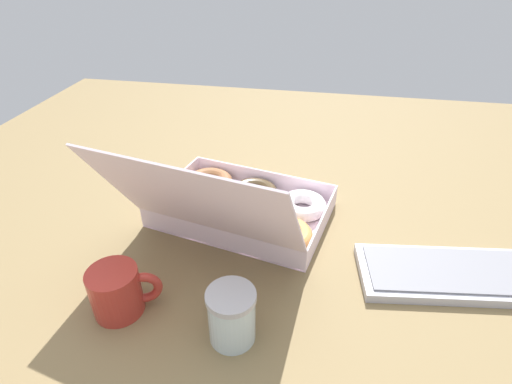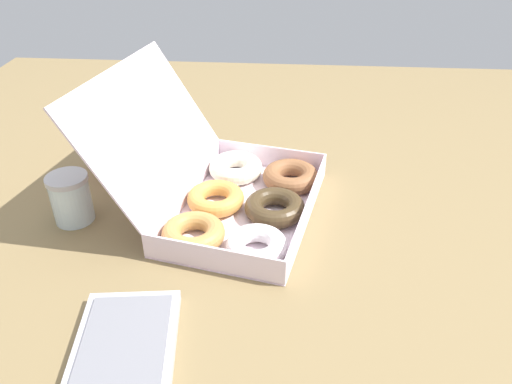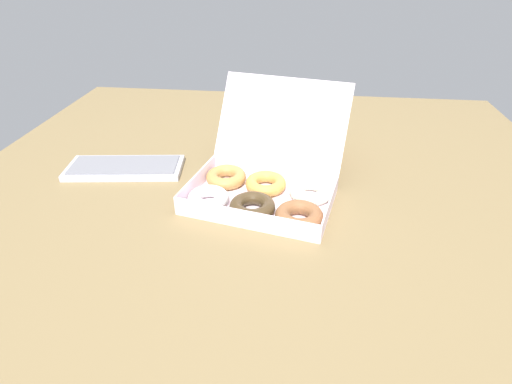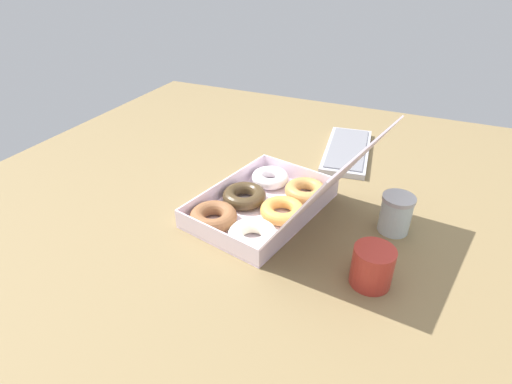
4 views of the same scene
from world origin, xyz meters
TOP-DOWN VIEW (x-y plane):
  - ground_plane at (0.00, 0.00)cm, footprint 180.00×180.00cm
  - donut_box at (0.08, -0.55)cm, footprint 44.48×46.38cm
  - keyboard at (-43.38, 10.30)cm, footprint 35.61×18.00cm
  - coffee_mug at (13.81, 28.19)cm, footprint 11.60×8.38cm
  - glass_jar at (-6.05, 30.16)cm, footprint 7.70×7.70cm

SIDE VIEW (x-z plane):
  - ground_plane at x=0.00cm, z-range -2.00..0.00cm
  - keyboard at x=-43.38cm, z-range -0.04..2.16cm
  - donut_box at x=0.08cm, z-range -9.82..16.54cm
  - coffee_mug at x=13.81cm, z-range 0.11..8.72cm
  - glass_jar at x=-6.05cm, z-range 0.05..9.64cm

